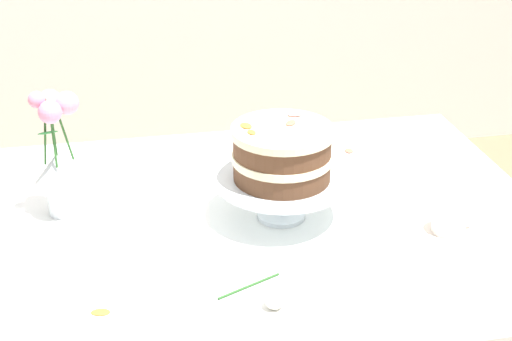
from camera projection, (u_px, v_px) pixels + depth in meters
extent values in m
cube|color=white|center=(239.00, 225.00, 1.71)|extent=(1.40, 1.00, 0.03)
cylinder|color=brown|center=(5.00, 289.00, 2.12)|extent=(0.06, 0.06, 0.71)
cylinder|color=brown|center=(410.00, 245.00, 2.33)|extent=(0.06, 0.06, 0.71)
cube|color=white|center=(281.00, 217.00, 1.71)|extent=(0.35, 0.35, 0.00)
cylinder|color=silver|center=(281.00, 215.00, 1.70)|extent=(0.11, 0.11, 0.01)
cylinder|color=silver|center=(281.00, 198.00, 1.68)|extent=(0.03, 0.03, 0.07)
cylinder|color=silver|center=(282.00, 181.00, 1.66)|extent=(0.29, 0.29, 0.01)
cylinder|color=brown|center=(282.00, 169.00, 1.65)|extent=(0.21, 0.21, 0.04)
cylinder|color=beige|center=(282.00, 157.00, 1.64)|extent=(0.22, 0.22, 0.02)
cylinder|color=brown|center=(282.00, 144.00, 1.63)|extent=(0.21, 0.21, 0.04)
cylinder|color=beige|center=(282.00, 131.00, 1.61)|extent=(0.22, 0.22, 0.02)
ellipsoid|color=orange|center=(246.00, 126.00, 1.61)|extent=(0.03, 0.04, 0.00)
ellipsoid|color=#E56B51|center=(291.00, 123.00, 1.63)|extent=(0.03, 0.04, 0.00)
ellipsoid|color=pink|center=(295.00, 115.00, 1.67)|extent=(0.03, 0.02, 0.01)
ellipsoid|color=orange|center=(252.00, 132.00, 1.58)|extent=(0.02, 0.03, 0.00)
cylinder|color=silver|center=(61.00, 197.00, 1.71)|extent=(0.06, 0.06, 0.08)
cone|color=silver|center=(57.00, 168.00, 1.67)|extent=(0.11, 0.11, 0.07)
cylinder|color=#2D6028|center=(64.00, 133.00, 1.65)|extent=(0.03, 0.01, 0.14)
sphere|color=pink|center=(67.00, 103.00, 1.62)|extent=(0.05, 0.05, 0.05)
cylinder|color=#2D6028|center=(54.00, 131.00, 1.65)|extent=(0.01, 0.02, 0.14)
sphere|color=pink|center=(50.00, 100.00, 1.63)|extent=(0.05, 0.05, 0.05)
ellipsoid|color=#236B2D|center=(51.00, 118.00, 1.64)|extent=(0.02, 0.04, 0.02)
cylinder|color=#2D6028|center=(45.00, 132.00, 1.63)|extent=(0.02, 0.01, 0.15)
sphere|color=pink|center=(37.00, 100.00, 1.59)|extent=(0.04, 0.04, 0.04)
ellipsoid|color=#236B2D|center=(48.00, 133.00, 1.62)|extent=(0.05, 0.03, 0.01)
cylinder|color=#2D6028|center=(53.00, 139.00, 1.63)|extent=(0.01, 0.02, 0.13)
sphere|color=pink|center=(50.00, 112.00, 1.59)|extent=(0.05, 0.05, 0.05)
cylinder|color=silver|center=(447.00, 233.00, 1.64)|extent=(0.12, 0.12, 0.01)
cylinder|color=silver|center=(449.00, 221.00, 1.63)|extent=(0.07, 0.07, 0.05)
torus|color=silver|center=(469.00, 218.00, 1.64)|extent=(0.03, 0.01, 0.03)
cylinder|color=#2D6028|center=(249.00, 286.00, 1.46)|extent=(0.13, 0.06, 0.01)
sphere|color=silver|center=(274.00, 300.00, 1.40)|extent=(0.04, 0.04, 0.04)
ellipsoid|color=orange|center=(101.00, 312.00, 1.39)|extent=(0.04, 0.03, 0.00)
ellipsoid|color=#E56B51|center=(349.00, 151.00, 2.02)|extent=(0.02, 0.03, 0.01)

